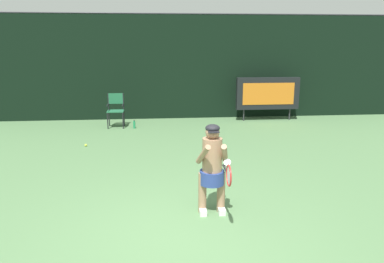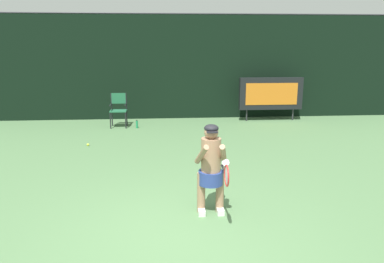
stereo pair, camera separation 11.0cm
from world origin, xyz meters
name	(u,v)px [view 2 (the right image)]	position (x,y,z in m)	size (l,w,h in m)	color
ground	(182,245)	(0.00, -0.19, -0.01)	(18.00, 22.00, 0.03)	#557C4F
backdrop_screen	(169,68)	(0.00, 8.50, 1.81)	(18.00, 0.12, 3.66)	black
scoreboard	(271,94)	(3.50, 7.78, 0.95)	(2.20, 0.21, 1.50)	black
umpire_chair	(119,108)	(-1.66, 7.20, 0.62)	(0.52, 0.44, 1.08)	black
water_bottle	(137,124)	(-1.07, 6.93, 0.12)	(0.07, 0.07, 0.27)	#238A55
tennis_player	(211,166)	(0.51, 0.77, 0.78)	(0.52, 0.59, 1.45)	white
tennis_racket	(226,175)	(0.64, 0.12, 0.87)	(0.03, 0.60, 0.31)	black
tennis_ball_loose	(88,145)	(-2.23, 4.92, 0.03)	(0.07, 0.07, 0.07)	#CCDB3D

